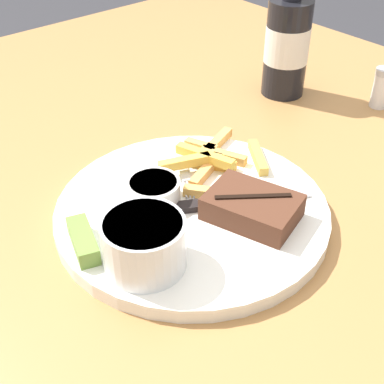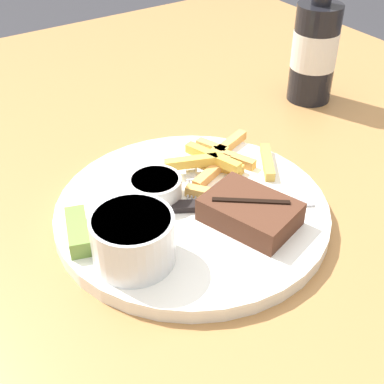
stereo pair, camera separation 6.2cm
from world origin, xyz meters
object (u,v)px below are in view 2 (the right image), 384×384
at_px(pickle_spear, 78,231).
at_px(dinner_plate, 192,212).
at_px(beer_bottle, 315,47).
at_px(knife_utensil, 230,204).
at_px(coleslaw_cup, 133,237).
at_px(fork_utensil, 190,164).
at_px(steak_portion, 250,212).
at_px(dipping_sauce_cup, 155,187).

bearing_deg(pickle_spear, dinner_plate, 81.47).
bearing_deg(pickle_spear, beer_bottle, 105.94).
bearing_deg(knife_utensil, coleslaw_cup, -143.38).
bearing_deg(fork_utensil, beer_bottle, 138.03).
height_order(steak_portion, pickle_spear, steak_portion).
height_order(coleslaw_cup, knife_utensil, coleslaw_cup).
distance_m(dinner_plate, fork_utensil, 0.09).
distance_m(dipping_sauce_cup, pickle_spear, 0.11).
height_order(fork_utensil, beer_bottle, beer_bottle).
bearing_deg(knife_utensil, fork_utensil, 113.86).
bearing_deg(steak_portion, knife_utensil, -177.38).
xyz_separation_m(dinner_plate, pickle_spear, (-0.02, -0.14, 0.02)).
xyz_separation_m(dinner_plate, beer_bottle, (-0.15, 0.34, 0.08)).
height_order(dinner_plate, coleslaw_cup, coleslaw_cup).
relative_size(fork_utensil, beer_bottle, 0.48).
relative_size(coleslaw_cup, knife_utensil, 0.56).
relative_size(knife_utensil, beer_bottle, 0.61).
distance_m(coleslaw_cup, beer_bottle, 0.48).
height_order(fork_utensil, knife_utensil, knife_utensil).
bearing_deg(coleslaw_cup, dipping_sauce_cup, 137.69).
distance_m(steak_portion, coleslaw_cup, 0.14).
bearing_deg(dipping_sauce_cup, pickle_spear, -81.26).
bearing_deg(dinner_plate, beer_bottle, 114.73).
bearing_deg(pickle_spear, fork_utensil, 106.17).
bearing_deg(coleslaw_cup, knife_utensil, 97.14).
relative_size(steak_portion, dipping_sauce_cup, 1.86).
bearing_deg(beer_bottle, pickle_spear, -74.06).
distance_m(coleslaw_cup, pickle_spear, 0.07).
relative_size(fork_utensil, knife_utensil, 0.79).
bearing_deg(pickle_spear, dipping_sauce_cup, 98.74).
bearing_deg(coleslaw_cup, pickle_spear, -150.89).
relative_size(dipping_sauce_cup, pickle_spear, 0.90).
relative_size(coleslaw_cup, beer_bottle, 0.34).
relative_size(pickle_spear, beer_bottle, 0.28).
bearing_deg(steak_portion, pickle_spear, -115.06).
bearing_deg(dinner_plate, pickle_spear, -98.53).
distance_m(fork_utensil, beer_bottle, 0.31).
xyz_separation_m(steak_portion, beer_bottle, (-0.22, 0.30, 0.06)).
relative_size(dinner_plate, steak_portion, 2.74).
height_order(coleslaw_cup, dipping_sauce_cup, coleslaw_cup).
xyz_separation_m(dipping_sauce_cup, beer_bottle, (-0.12, 0.36, 0.06)).
bearing_deg(dipping_sauce_cup, knife_utensil, 45.98).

